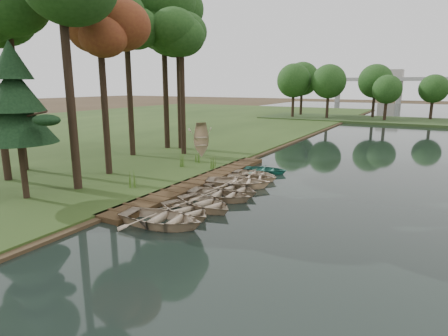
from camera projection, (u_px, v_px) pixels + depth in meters
The scene contains 27 objects.
ground at pixel (222, 187), 23.06m from camera, with size 300.00×300.00×0.00m, color #3D2F1D.
boardwalk at pixel (200, 182), 23.79m from camera, with size 1.60×16.00×0.30m, color #392816.
peninsula at pixel (413, 122), 61.83m from camera, with size 50.00×14.00×0.45m, color #2B401C.
far_trees at pixel (394, 83), 62.06m from camera, with size 45.60×5.60×8.80m.
bridge at pixel (443, 82), 117.95m from camera, with size 95.90×4.00×8.60m.
building_b at pixel (391, 85), 147.72m from camera, with size 8.00×8.00×12.00m, color #A5A5A0.
rowboat_0 at pixel (161, 217), 16.62m from camera, with size 2.84×3.98×0.82m, color tan.
rowboat_1 at pixel (186, 208), 17.97m from camera, with size 2.30×3.23×0.67m, color tan.
rowboat_2 at pixel (205, 202), 18.89m from camera, with size 2.50×3.49×0.72m, color tan.
rowboat_3 at pixel (220, 193), 20.40m from camera, with size 2.60×3.65×0.76m, color tan.
rowboat_4 at pixel (231, 187), 21.59m from camera, with size 2.47×3.46×0.72m, color tan.
rowboat_5 at pixel (238, 181), 22.86m from camera, with size 2.83×3.96×0.82m, color tan.
rowboat_6 at pixel (252, 176), 24.27m from camera, with size 2.30×3.22×0.67m, color tan.
rowboat_7 at pixel (254, 173), 25.32m from camera, with size 2.16×3.02×0.63m, color tan.
rowboat_8 at pixel (265, 169), 26.50m from camera, with size 2.15×3.01×0.62m, color #2A7765.
stored_rowboat at pixel (201, 154), 31.00m from camera, with size 2.06×2.89×0.60m, color tan.
tree_2 at pixel (100, 31), 23.44m from camera, with size 3.88×3.88×10.97m.
tree_3 at pixel (126, 20), 29.76m from camera, with size 5.29×5.29×13.26m.
tree_4 at pixel (181, 39), 30.61m from camera, with size 3.78×3.78×11.35m.
tree_5 at pixel (163, 7), 33.07m from camera, with size 6.33×6.33×15.40m.
tree_6 at pixel (178, 33), 33.44m from camera, with size 4.64×4.64×12.55m.
tree_7 at pixel (8, 21), 24.38m from camera, with size 4.78×4.78×12.12m.
pine_tree at pixel (15, 103), 18.85m from camera, with size 3.80×3.80×8.05m.
reeds_0 at pixel (132, 180), 21.93m from camera, with size 0.60×0.60×0.90m, color #3F661E.
reeds_1 at pixel (182, 160), 27.35m from camera, with size 0.60×0.60×1.01m, color #3F661E.
reeds_2 at pixel (213, 162), 26.94m from camera, with size 0.60×0.60×0.88m, color #3F661E.
reeds_3 at pixel (199, 157), 28.98m from camera, with size 0.60×0.60×0.86m, color #3F661E.
Camera 1 is at (10.95, -19.37, 6.19)m, focal length 30.00 mm.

